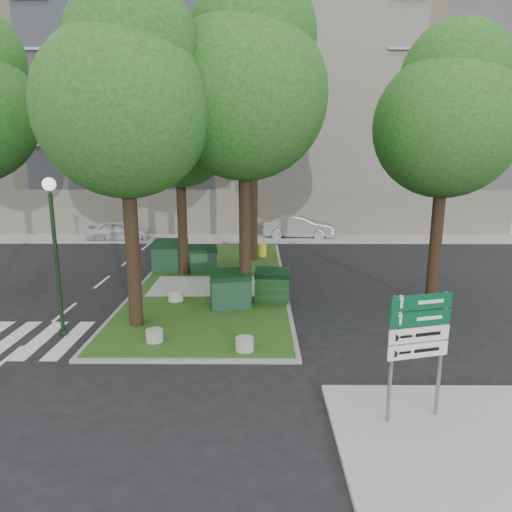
{
  "coord_description": "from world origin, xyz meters",
  "views": [
    {
      "loc": [
        2.48,
        -11.53,
        5.51
      ],
      "look_at": [
        2.38,
        4.36,
        2.0
      ],
      "focal_mm": 32.0,
      "sensor_mm": 36.0,
      "label": 1
    }
  ],
  "objects_px": {
    "tree_median_mid": "(181,121)",
    "car_silver": "(298,227)",
    "bollard_left": "(154,335)",
    "tree_street_right": "(449,112)",
    "street_lamp": "(54,239)",
    "tree_median_near_left": "(127,93)",
    "bollard_mid": "(176,295)",
    "car_white": "(119,231)",
    "bollard_right": "(245,344)",
    "tree_median_near_right": "(247,79)",
    "tree_median_far": "(255,97)",
    "directional_sign": "(418,337)",
    "dumpster_b": "(203,259)",
    "dumpster_d": "(272,285)",
    "dumpster_a": "(170,256)",
    "litter_bin": "(263,250)",
    "dumpster_c": "(230,289)"
  },
  "relations": [
    {
      "from": "bollard_right",
      "to": "bollard_left",
      "type": "bearing_deg",
      "value": 167.11
    },
    {
      "from": "car_silver",
      "to": "litter_bin",
      "type": "bearing_deg",
      "value": 161.9
    },
    {
      "from": "dumpster_a",
      "to": "bollard_right",
      "type": "xyz_separation_m",
      "value": [
        3.84,
        -9.17,
        -0.53
      ]
    },
    {
      "from": "tree_street_right",
      "to": "dumpster_c",
      "type": "distance_m",
      "value": 9.88
    },
    {
      "from": "bollard_left",
      "to": "bollard_right",
      "type": "distance_m",
      "value": 2.76
    },
    {
      "from": "tree_median_far",
      "to": "street_lamp",
      "type": "relative_size",
      "value": 2.44
    },
    {
      "from": "dumpster_b",
      "to": "street_lamp",
      "type": "bearing_deg",
      "value": -125.35
    },
    {
      "from": "dumpster_b",
      "to": "car_white",
      "type": "distance_m",
      "value": 10.75
    },
    {
      "from": "bollard_left",
      "to": "dumpster_d",
      "type": "bearing_deg",
      "value": 47.59
    },
    {
      "from": "tree_median_near_right",
      "to": "tree_median_mid",
      "type": "xyz_separation_m",
      "value": [
        -3.0,
        4.5,
        -1.01
      ]
    },
    {
      "from": "tree_median_mid",
      "to": "car_silver",
      "type": "relative_size",
      "value": 2.11
    },
    {
      "from": "bollard_right",
      "to": "bollard_mid",
      "type": "relative_size",
      "value": 0.9
    },
    {
      "from": "dumpster_a",
      "to": "tree_median_far",
      "type": "bearing_deg",
      "value": 33.55
    },
    {
      "from": "car_silver",
      "to": "bollard_right",
      "type": "bearing_deg",
      "value": 173.82
    },
    {
      "from": "dumpster_b",
      "to": "directional_sign",
      "type": "xyz_separation_m",
      "value": [
        5.86,
        -12.35,
        1.21
      ]
    },
    {
      "from": "tree_median_far",
      "to": "car_white",
      "type": "height_order",
      "value": "tree_median_far"
    },
    {
      "from": "dumpster_a",
      "to": "car_silver",
      "type": "distance_m",
      "value": 11.68
    },
    {
      "from": "bollard_mid",
      "to": "street_lamp",
      "type": "height_order",
      "value": "street_lamp"
    },
    {
      "from": "bollard_mid",
      "to": "car_white",
      "type": "height_order",
      "value": "car_white"
    },
    {
      "from": "dumpster_b",
      "to": "dumpster_c",
      "type": "bearing_deg",
      "value": -83.34
    },
    {
      "from": "bollard_left",
      "to": "directional_sign",
      "type": "relative_size",
      "value": 0.19
    },
    {
      "from": "dumpster_b",
      "to": "bollard_right",
      "type": "xyz_separation_m",
      "value": [
        2.24,
        -8.99,
        -0.41
      ]
    },
    {
      "from": "tree_street_right",
      "to": "dumpster_b",
      "type": "bearing_deg",
      "value": 154.4
    },
    {
      "from": "litter_bin",
      "to": "car_white",
      "type": "relative_size",
      "value": 0.17
    },
    {
      "from": "car_silver",
      "to": "bollard_mid",
      "type": "bearing_deg",
      "value": 160.72
    },
    {
      "from": "bollard_mid",
      "to": "directional_sign",
      "type": "bearing_deg",
      "value": -50.91
    },
    {
      "from": "bollard_mid",
      "to": "car_silver",
      "type": "relative_size",
      "value": 0.12
    },
    {
      "from": "dumpster_a",
      "to": "car_silver",
      "type": "relative_size",
      "value": 0.35
    },
    {
      "from": "tree_median_near_left",
      "to": "tree_median_mid",
      "type": "distance_m",
      "value": 6.53
    },
    {
      "from": "tree_median_near_right",
      "to": "car_white",
      "type": "bearing_deg",
      "value": 123.2
    },
    {
      "from": "tree_median_near_left",
      "to": "tree_median_near_right",
      "type": "height_order",
      "value": "tree_median_near_right"
    },
    {
      "from": "tree_median_mid",
      "to": "dumpster_d",
      "type": "height_order",
      "value": "tree_median_mid"
    },
    {
      "from": "street_lamp",
      "to": "tree_median_near_left",
      "type": "bearing_deg",
      "value": 16.75
    },
    {
      "from": "tree_median_mid",
      "to": "dumpster_b",
      "type": "relative_size",
      "value": 6.79
    },
    {
      "from": "tree_median_near_right",
      "to": "tree_street_right",
      "type": "distance_m",
      "value": 7.09
    },
    {
      "from": "tree_street_right",
      "to": "bollard_mid",
      "type": "xyz_separation_m",
      "value": [
        -9.76,
        -0.06,
        -6.66
      ]
    },
    {
      "from": "street_lamp",
      "to": "car_white",
      "type": "height_order",
      "value": "street_lamp"
    },
    {
      "from": "dumpster_a",
      "to": "car_silver",
      "type": "bearing_deg",
      "value": 56.67
    },
    {
      "from": "dumpster_c",
      "to": "car_white",
      "type": "distance_m",
      "value": 15.91
    },
    {
      "from": "bollard_mid",
      "to": "car_white",
      "type": "bearing_deg",
      "value": 114.9
    },
    {
      "from": "tree_median_near_left",
      "to": "bollard_left",
      "type": "distance_m",
      "value": 7.21
    },
    {
      "from": "tree_median_near_right",
      "to": "dumpster_b",
      "type": "distance_m",
      "value": 9.07
    },
    {
      "from": "tree_median_far",
      "to": "car_white",
      "type": "bearing_deg",
      "value": 146.54
    },
    {
      "from": "tree_median_mid",
      "to": "bollard_right",
      "type": "height_order",
      "value": "tree_median_mid"
    },
    {
      "from": "bollard_left",
      "to": "tree_street_right",
      "type": "bearing_deg",
      "value": 22.13
    },
    {
      "from": "directional_sign",
      "to": "dumpster_c",
      "type": "bearing_deg",
      "value": 106.07
    },
    {
      "from": "bollard_left",
      "to": "car_silver",
      "type": "height_order",
      "value": "car_silver"
    },
    {
      "from": "bollard_mid",
      "to": "dumpster_b",
      "type": "bearing_deg",
      "value": 83.39
    },
    {
      "from": "car_white",
      "to": "bollard_mid",
      "type": "bearing_deg",
      "value": -159.07
    },
    {
      "from": "car_silver",
      "to": "directional_sign",
      "type": "bearing_deg",
      "value": -175.33
    }
  ]
}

